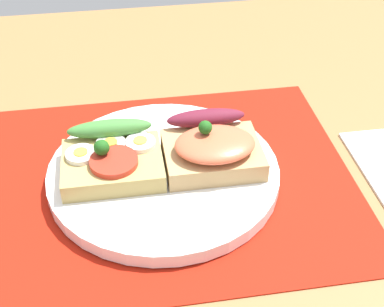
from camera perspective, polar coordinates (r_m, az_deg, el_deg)
The scene contains 5 objects.
ground_plane at distance 57.94cm, azimuth -2.94°, elevation -4.07°, with size 120.00×90.00×3.20cm, color olive.
placemat at distance 56.77cm, azimuth -2.99°, elevation -2.77°, with size 39.68×31.73×0.30cm, color #A7190B.
plate at distance 56.19cm, azimuth -3.02°, elevation -2.09°, with size 24.02×24.02×1.49cm, color white.
sandwich_egg_tomato at distance 54.85cm, azimuth -8.47°, elevation -0.66°, with size 10.06×9.29×4.19cm.
sandwich_salmon at distance 55.07cm, azimuth 2.21°, elevation 0.58°, with size 9.95×9.29×5.34cm.
Camera 1 is at (-3.78, -42.49, 37.61)cm, focal length 50.26 mm.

